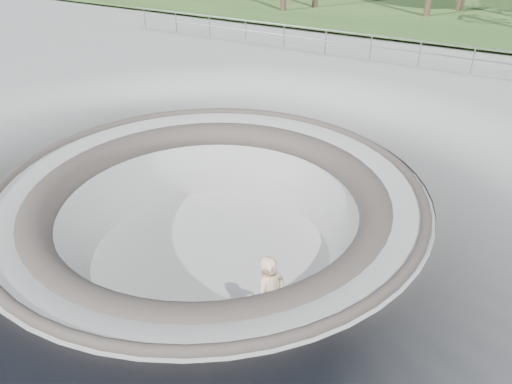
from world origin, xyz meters
TOP-DOWN VIEW (x-y plane):
  - ground at (0.00, 0.00)m, footprint 180.00×180.00m
  - skate_bowl at (0.00, 0.00)m, footprint 14.00×14.00m
  - safety_railing at (0.00, 12.00)m, footprint 25.00×0.06m
  - skateboard at (2.70, -1.91)m, footprint 0.89×0.36m
  - skater at (2.70, -1.91)m, footprint 0.60×0.81m

SIDE VIEW (x-z plane):
  - skateboard at x=2.70m, z-range -1.87..-1.78m
  - skate_bowl at x=0.00m, z-range -3.88..0.22m
  - skater at x=2.70m, z-range -1.81..0.20m
  - ground at x=0.00m, z-range 0.00..0.00m
  - safety_railing at x=0.00m, z-range 0.18..1.20m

